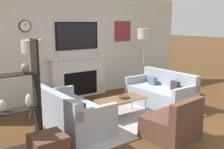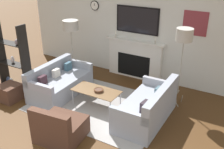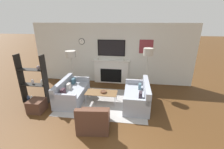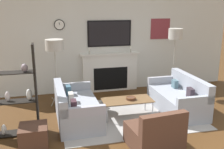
% 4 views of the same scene
% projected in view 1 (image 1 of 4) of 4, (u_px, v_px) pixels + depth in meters
% --- Properties ---
extents(fireplace_wall, '(7.26, 0.28, 2.70)m').
position_uv_depth(fireplace_wall, '(77.00, 51.00, 6.98)').
color(fireplace_wall, silver).
rests_on(fireplace_wall, ground_plane).
extents(area_rug, '(3.01, 2.20, 0.01)m').
position_uv_depth(area_rug, '(121.00, 115.00, 5.67)').
color(area_rug, '#999693').
rests_on(area_rug, ground_plane).
extents(couch_left, '(0.89, 1.68, 0.75)m').
position_uv_depth(couch_left, '(72.00, 114.00, 4.93)').
color(couch_left, '#9298A5').
rests_on(couch_left, ground_plane).
extents(couch_right, '(0.82, 1.66, 0.82)m').
position_uv_depth(couch_right, '(161.00, 94.00, 6.30)').
color(couch_right, '#9298A5').
rests_on(couch_right, ground_plane).
extents(armchair, '(0.91, 0.86, 0.75)m').
position_uv_depth(armchair, '(173.00, 125.00, 4.51)').
color(armchair, '#4B2F23').
rests_on(armchair, ground_plane).
extents(coffee_table, '(1.10, 0.53, 0.40)m').
position_uv_depth(coffee_table, '(121.00, 100.00, 5.53)').
color(coffee_table, brown).
rests_on(coffee_table, ground_plane).
extents(decorative_bowl, '(0.22, 0.22, 0.06)m').
position_uv_depth(decorative_bowl, '(124.00, 97.00, 5.55)').
color(decorative_bowl, '#4E2F21').
rests_on(decorative_bowl, coffee_table).
extents(floor_lamp_left, '(0.42, 0.42, 1.64)m').
position_uv_depth(floor_lamp_left, '(32.00, 47.00, 5.29)').
color(floor_lamp_left, '#9E998E').
rests_on(floor_lamp_left, ground_plane).
extents(floor_lamp_right, '(0.36, 0.36, 1.83)m').
position_uv_depth(floor_lamp_right, '(144.00, 35.00, 7.02)').
color(floor_lamp_right, '#9E998E').
rests_on(floor_lamp_right, ground_plane).
extents(shelf_unit, '(0.95, 0.28, 1.74)m').
position_uv_depth(shelf_unit, '(8.00, 105.00, 3.89)').
color(shelf_unit, black).
rests_on(shelf_unit, ground_plane).
extents(ottoman, '(0.48, 0.48, 0.39)m').
position_uv_depth(ottoman, '(49.00, 148.00, 3.78)').
color(ottoman, '#4B2F23').
rests_on(ottoman, ground_plane).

